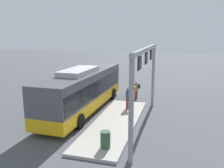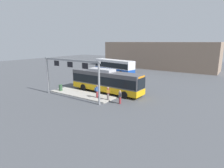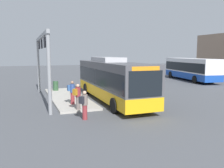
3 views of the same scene
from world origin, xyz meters
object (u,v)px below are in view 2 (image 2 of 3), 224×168
(person_waiting_near, at_px, (120,97))
(person_waiting_mid, at_px, (97,91))
(trash_bin, at_px, (61,88))
(bus_main, at_px, (106,80))
(person_boarding, at_px, (108,93))
(bus_background_left, at_px, (114,65))

(person_waiting_near, relative_size, person_waiting_mid, 1.00)
(person_waiting_mid, height_order, trash_bin, person_waiting_mid)
(bus_main, bearing_deg, person_waiting_near, -35.56)
(person_boarding, bearing_deg, person_waiting_near, -120.80)
(bus_main, xyz_separation_m, person_waiting_near, (4.54, -3.39, -0.92))
(bus_background_left, height_order, person_waiting_mid, bus_background_left)
(bus_main, xyz_separation_m, person_waiting_mid, (0.94, -3.35, -0.76))
(person_waiting_near, bearing_deg, person_waiting_mid, 56.51)
(bus_main, relative_size, bus_background_left, 1.02)
(person_boarding, bearing_deg, bus_background_left, 2.70)
(person_waiting_mid, bearing_deg, bus_main, 14.04)
(trash_bin, bearing_deg, bus_background_left, 99.81)
(bus_main, height_order, person_boarding, bus_main)
(person_boarding, bearing_deg, person_waiting_mid, 60.69)
(bus_main, height_order, person_waiting_mid, bus_main)
(person_boarding, height_order, trash_bin, person_boarding)
(person_waiting_near, distance_m, trash_bin, 10.43)
(bus_main, distance_m, person_waiting_mid, 3.57)
(bus_main, distance_m, person_waiting_near, 5.74)
(person_waiting_near, bearing_deg, bus_main, 20.38)
(bus_background_left, xyz_separation_m, person_boarding, (11.93, -19.00, -0.73))
(person_boarding, relative_size, person_waiting_mid, 1.00)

